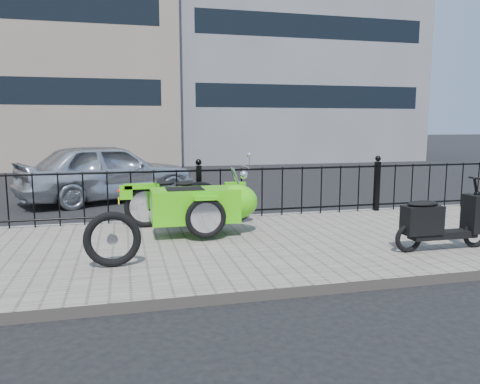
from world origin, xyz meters
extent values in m
plane|color=black|center=(0.00, 0.00, 0.00)|extent=(120.00, 120.00, 0.00)
cube|color=slate|center=(0.00, -0.50, 0.06)|extent=(30.00, 3.80, 0.12)
cube|color=gray|center=(0.00, 1.44, 0.06)|extent=(30.00, 0.10, 0.12)
cylinder|color=black|center=(0.00, 1.30, 0.99)|extent=(14.00, 0.04, 0.04)
cylinder|color=black|center=(0.00, 1.30, 0.24)|extent=(14.00, 0.04, 0.04)
cube|color=black|center=(0.00, 1.30, 0.60)|extent=(0.09, 0.09, 0.96)
sphere|color=black|center=(0.00, 1.30, 1.14)|extent=(0.11, 0.11, 0.11)
cube|color=black|center=(3.50, 1.30, 0.60)|extent=(0.09, 0.09, 0.96)
sphere|color=black|center=(3.50, 1.30, 1.14)|extent=(0.11, 0.11, 0.11)
cube|color=gray|center=(-6.00, 16.00, 6.00)|extent=(14.00, 8.00, 12.00)
cube|color=gray|center=(7.00, 17.00, 7.50)|extent=(12.00, 8.00, 15.00)
cube|color=black|center=(7.00, 13.02, 3.00)|extent=(10.50, 0.06, 1.00)
cube|color=black|center=(7.00, 13.02, 6.00)|extent=(10.50, 0.06, 1.00)
torus|color=black|center=(0.55, 0.86, 0.46)|extent=(0.69, 0.09, 0.69)
torus|color=black|center=(-0.95, 0.86, 0.46)|extent=(0.69, 0.09, 0.69)
torus|color=black|center=(-0.15, -0.28, 0.46)|extent=(0.60, 0.08, 0.60)
cube|color=gray|center=(-0.20, 0.86, 0.48)|extent=(0.34, 0.22, 0.24)
cylinder|color=black|center=(-0.20, 0.86, 0.41)|extent=(1.40, 0.04, 0.04)
ellipsoid|color=black|center=(-0.08, 0.86, 0.72)|extent=(0.54, 0.29, 0.26)
cylinder|color=silver|center=(0.73, 0.86, 1.08)|extent=(0.03, 0.56, 0.03)
cylinder|color=silver|center=(0.61, 0.86, 0.77)|extent=(0.25, 0.04, 0.59)
sphere|color=silver|center=(0.71, 0.86, 0.95)|extent=(0.15, 0.15, 0.15)
cube|color=#4DDD0F|center=(0.55, 0.86, 0.79)|extent=(0.36, 0.12, 0.06)
cube|color=#4DDD0F|center=(-1.00, 0.86, 0.80)|extent=(0.55, 0.16, 0.08)
ellipsoid|color=black|center=(-0.30, 0.86, 0.82)|extent=(0.31, 0.22, 0.08)
ellipsoid|color=black|center=(-0.62, 0.86, 0.84)|extent=(0.31, 0.22, 0.08)
sphere|color=red|center=(-1.35, 0.86, 0.74)|extent=(0.07, 0.07, 0.07)
cube|color=yellow|center=(-1.37, 0.96, 0.56)|extent=(0.02, 0.14, 0.10)
cube|color=#4DDD0F|center=(-0.25, 0.11, 0.59)|extent=(1.30, 0.62, 0.50)
ellipsoid|color=#4DDD0F|center=(0.40, 0.11, 0.61)|extent=(0.65, 0.60, 0.54)
cube|color=black|center=(-0.40, 0.11, 0.82)|extent=(0.55, 0.43, 0.06)
cube|color=#4DDD0F|center=(-0.15, -0.28, 0.76)|extent=(0.34, 0.11, 0.06)
torus|color=black|center=(3.39, -1.51, 0.31)|extent=(0.39, 0.07, 0.39)
torus|color=black|center=(2.34, -1.51, 0.31)|extent=(0.39, 0.07, 0.39)
cube|color=black|center=(2.86, -1.51, 0.33)|extent=(0.95, 0.21, 0.09)
cube|color=black|center=(2.53, -1.51, 0.55)|extent=(0.52, 0.25, 0.38)
ellipsoid|color=black|center=(2.53, -1.51, 0.76)|extent=(0.44, 0.22, 0.09)
cube|color=black|center=(3.29, -1.51, 0.59)|extent=(0.11, 0.28, 0.52)
cylinder|color=black|center=(3.36, -1.51, 0.88)|extent=(0.15, 0.04, 0.42)
cylinder|color=black|center=(3.39, -1.51, 1.07)|extent=(0.03, 0.42, 0.03)
torus|color=black|center=(-1.44, -1.22, 0.46)|extent=(0.67, 0.11, 0.67)
imported|color=silver|center=(-1.64, 4.55, 0.69)|extent=(4.36, 3.11, 1.38)
camera|label=1|loc=(-1.28, -6.80, 1.81)|focal=35.00mm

